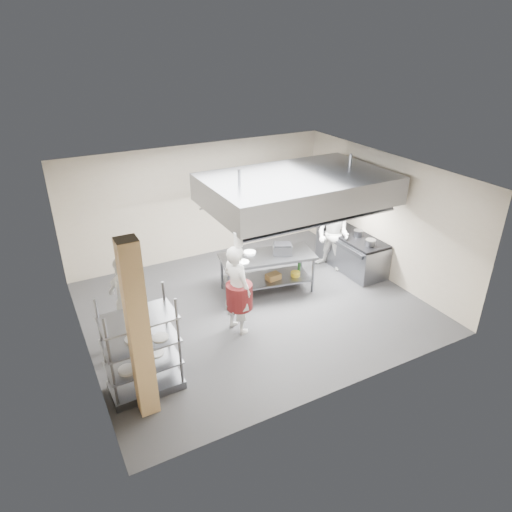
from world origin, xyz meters
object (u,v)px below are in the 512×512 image
cooking_range (351,252)px  griddle (282,249)px  pass_rack (141,346)px  chef_head (237,289)px  chef_plating (127,303)px  stockpot (358,233)px  island (267,273)px  chef_line (333,235)px

cooking_range → griddle: griddle is taller
pass_rack → griddle: (3.77, 1.84, 0.12)m
chef_head → chef_plating: size_ratio=0.97×
stockpot → chef_plating: bearing=-174.8°
island → chef_line: 2.04m
cooking_range → chef_plating: bearing=-173.6°
island → chef_plating: chef_plating is taller
cooking_range → stockpot: 0.57m
island → pass_rack: pass_rack is taller
chef_line → cooking_range: bearing=47.9°
cooking_range → chef_line: (-0.48, 0.18, 0.49)m
griddle → stockpot: bearing=25.8°
cooking_range → chef_head: (-3.76, -1.10, 0.52)m
pass_rack → chef_plating: 1.28m
island → cooking_range: 2.46m
chef_head → chef_line: chef_head is taller
chef_plating → griddle: (3.68, 0.56, 0.05)m
cooking_range → pass_rack: bearing=-161.9°
cooking_range → chef_head: chef_head is taller
island → chef_line: chef_line is taller
chef_line → chef_plating: bearing=-102.4°
chef_plating → griddle: size_ratio=4.50×
chef_head → griddle: (1.65, 1.02, 0.08)m
cooking_range → stockpot: (0.06, -0.12, 0.56)m
chef_line → chef_plating: 5.37m
pass_rack → stockpot: (5.94, 1.81, 0.09)m
pass_rack → chef_plating: bearing=84.4°
island → stockpot: (2.52, -0.10, 0.52)m
island → stockpot: size_ratio=9.36×
chef_line → stockpot: chef_line is taller
chef_head → stockpot: (3.82, 0.99, 0.04)m
chef_head → stockpot: bearing=-92.2°
island → griddle: 0.67m
chef_head → griddle: bearing=-74.9°
chef_plating → griddle: 3.72m
chef_head → pass_rack: bearing=94.5°
chef_line → stockpot: (0.54, -0.30, 0.07)m
chef_plating → cooking_range: bearing=77.0°
chef_head → chef_line: (3.28, 1.28, -0.02)m
island → chef_line: size_ratio=1.17×
cooking_range → chef_plating: (-5.79, -0.65, 0.54)m
pass_rack → chef_head: bearing=19.9°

